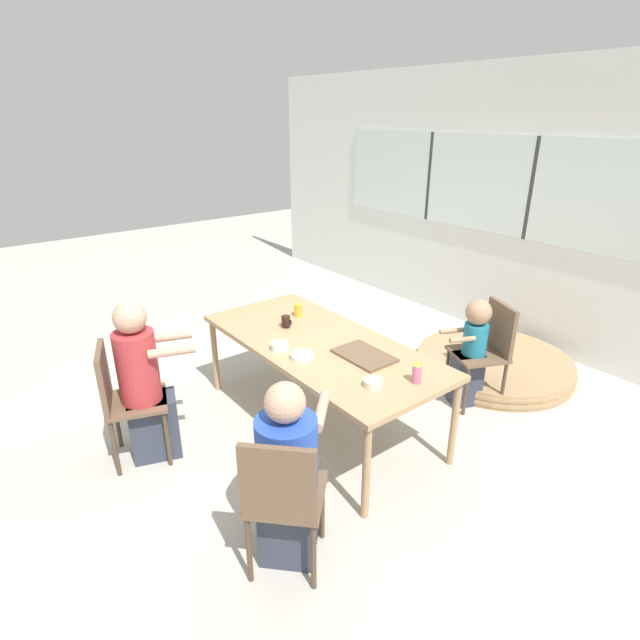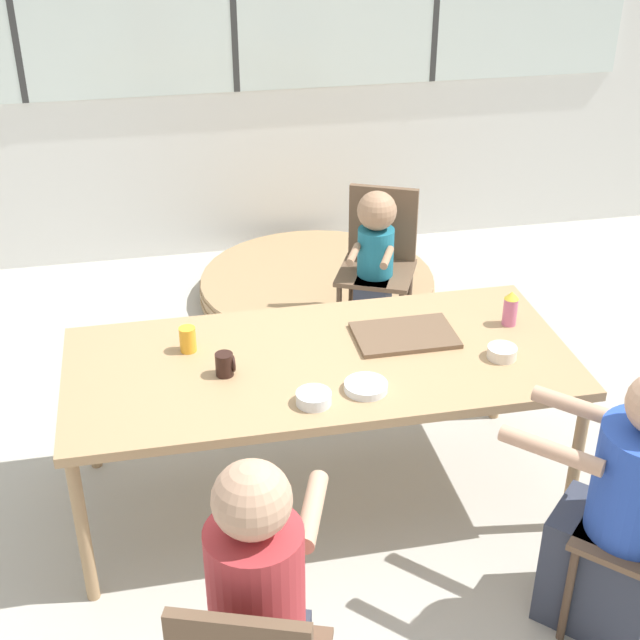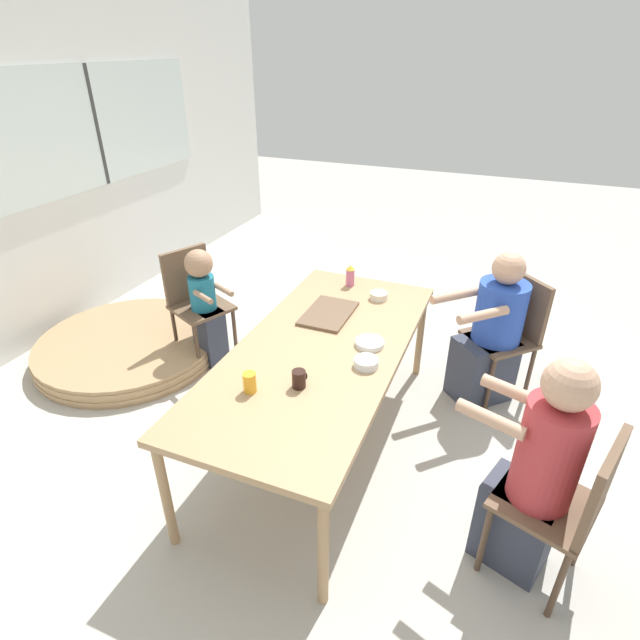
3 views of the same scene
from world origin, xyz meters
The scene contains 17 objects.
ground_plane centered at (0.00, 0.00, 0.00)m, with size 16.00×16.00×0.00m, color #B2ADA3.
wall_back_with_windows centered at (0.00, 2.69, 1.41)m, with size 8.40×0.08×2.80m.
dining_table centered at (0.00, 0.00, 0.66)m, with size 2.05×0.92×0.71m.
chair_for_woman_green_shirt centered at (-0.48, -1.36, 0.53)m, with size 0.51×0.51×0.89m.
chair_for_man_blue_shirt centered at (1.01, -1.03, 0.53)m, with size 0.57×0.57×0.89m.
chair_for_toddler centered at (0.60, 1.31, 0.53)m, with size 0.53×0.53×0.89m.
person_woman_green_shirt centered at (-0.42, -1.21, 0.56)m, with size 0.42×0.56×1.19m.
person_man_blue_shirt centered at (0.89, -0.91, 0.49)m, with size 0.64×0.65×1.10m.
person_toddler centered at (0.54, 1.17, 0.48)m, with size 0.33×0.40×0.94m.
food_tray_dark centered at (0.39, 0.10, 0.72)m, with size 0.42×0.28×0.02m.
coffee_mug centered at (-0.39, -0.04, 0.76)m, with size 0.08×0.07×0.10m.
sippy_cup centered at (0.86, 0.11, 0.79)m, with size 0.06×0.06×0.16m.
juice_glass centered at (-0.52, 0.17, 0.77)m, with size 0.07×0.07×0.11m.
bowl_white_shallow centered at (0.73, -0.14, 0.74)m, with size 0.12×0.12×0.05m.
bowl_cereal centered at (0.13, -0.26, 0.73)m, with size 0.17×0.17×0.03m.
bowl_fruit centered at (-0.09, -0.31, 0.74)m, with size 0.13×0.13×0.05m.
folded_table_stack centered at (0.36, 1.84, 0.08)m, with size 1.46×1.46×0.15m.
Camera 1 is at (2.69, -2.10, 2.32)m, focal length 28.00 mm.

